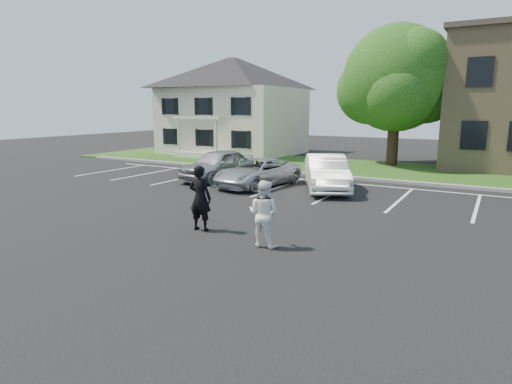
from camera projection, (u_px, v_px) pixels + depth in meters
The scene contains 11 objects.
ground_plane at pixel (238, 241), 12.03m from camera, with size 90.00×90.00×0.00m, color black.
curb at pixel (361, 179), 22.24m from camera, with size 40.00×0.30×0.15m, color gray.
grass_strip at pixel (380, 170), 25.65m from camera, with size 44.00×8.00×0.08m, color #234715.
stall_lines at pixel (372, 192), 18.97m from camera, with size 34.00×5.36×0.01m.
house at pixel (233, 106), 34.64m from camera, with size 10.30×9.22×7.60m.
tree at pixel (398, 81), 26.72m from camera, with size 7.80×7.20×8.80m.
man_black_suit at pixel (200, 198), 12.96m from camera, with size 0.73×0.48×2.01m, color black.
man_white_shirt at pixel (264, 214), 11.47m from camera, with size 0.88×0.69×1.81m, color white.
car_silver_west at pixel (218, 165), 22.18m from camera, with size 1.88×4.68×1.60m, color #B4B4B9.
car_silver_minivan at pixel (258, 173), 20.40m from camera, with size 2.19×4.74×1.32m, color #B2B4BA.
car_white_sedan at pixel (326, 173), 19.45m from camera, with size 1.70×4.86×1.60m, color white.
Camera 1 is at (6.16, -9.77, 3.70)m, focal length 30.00 mm.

